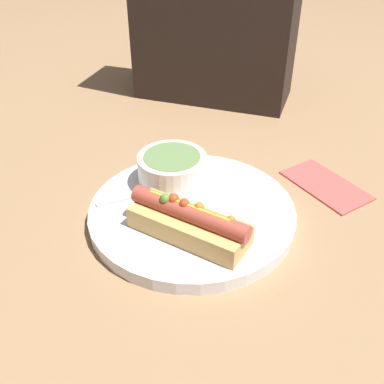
% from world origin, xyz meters
% --- Properties ---
extents(ground_plane, '(4.00, 4.00, 0.00)m').
position_xyz_m(ground_plane, '(0.00, 0.00, 0.00)').
color(ground_plane, '#93704C').
extents(dinner_plate, '(0.30, 0.30, 0.02)m').
position_xyz_m(dinner_plate, '(0.00, 0.00, 0.01)').
color(dinner_plate, white).
rests_on(dinner_plate, ground_plane).
extents(hot_dog, '(0.17, 0.09, 0.06)m').
position_xyz_m(hot_dog, '(0.02, -0.06, 0.04)').
color(hot_dog, tan).
rests_on(hot_dog, dinner_plate).
extents(soup_bowl, '(0.10, 0.10, 0.05)m').
position_xyz_m(soup_bowl, '(-0.05, 0.05, 0.05)').
color(soup_bowl, silver).
rests_on(soup_bowl, dinner_plate).
extents(spoon, '(0.12, 0.11, 0.01)m').
position_xyz_m(spoon, '(-0.05, 0.03, 0.02)').
color(spoon, '#B7B7BC').
rests_on(spoon, dinner_plate).
extents(napkin, '(0.16, 0.15, 0.01)m').
position_xyz_m(napkin, '(0.18, 0.15, 0.00)').
color(napkin, '#E04C47').
rests_on(napkin, ground_plane).
extents(seated_diner, '(0.33, 0.15, 0.47)m').
position_xyz_m(seated_diner, '(-0.10, 0.44, 0.20)').
color(seated_diner, '#2D231E').
rests_on(seated_diner, ground_plane).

